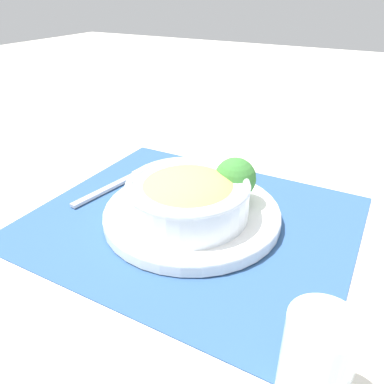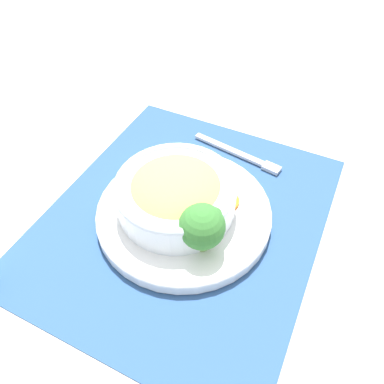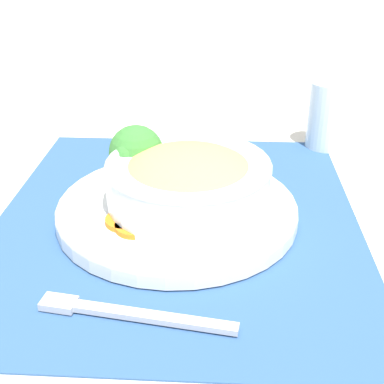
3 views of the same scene
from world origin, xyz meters
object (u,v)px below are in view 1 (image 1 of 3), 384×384
object	(u,v)px
water_glass	(315,367)
fork	(120,182)
broccoli_floret	(235,179)
bowl	(189,195)

from	to	relation	value
water_glass	fork	xyz separation A→B (m)	(-0.42, 0.25, -0.04)
water_glass	fork	size ratio (longest dim) A/B	0.56
broccoli_floret	water_glass	size ratio (longest dim) A/B	0.76
broccoli_floret	fork	size ratio (longest dim) A/B	0.43
fork	broccoli_floret	bearing A→B (deg)	12.52
broccoli_floret	fork	xyz separation A→B (m)	(-0.23, -0.01, -0.06)
broccoli_floret	water_glass	xyz separation A→B (m)	(0.19, -0.27, -0.02)
bowl	fork	xyz separation A→B (m)	(-0.18, 0.05, -0.05)
bowl	water_glass	size ratio (longest dim) A/B	1.84
bowl	fork	size ratio (longest dim) A/B	1.04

